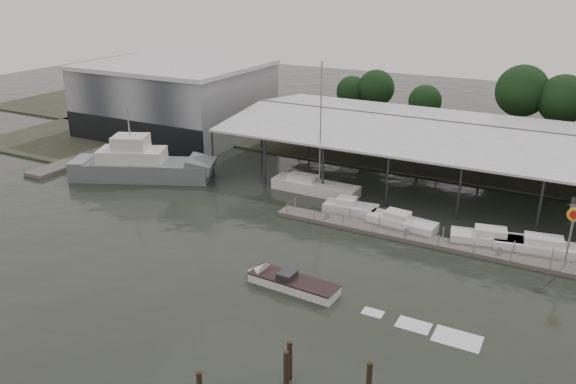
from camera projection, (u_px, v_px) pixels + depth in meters
The scene contains 16 objects.
ground at pixel (218, 250), 49.12m from camera, with size 200.00×200.00×0.00m, color #232921.
land_strip_far at pixel (379, 136), 83.68m from camera, with size 140.00×30.00×0.30m.
land_strip_west at pixel (120, 122), 91.31m from camera, with size 20.00×40.00×0.30m.
storage_warehouse at pixel (176, 98), 84.14m from camera, with size 24.50×20.50×10.50m.
covered_boat_shed at pixel (485, 132), 62.54m from camera, with size 58.24×24.00×6.96m.
trawler_dock at pixel (90, 156), 73.70m from camera, with size 3.00×18.00×0.50m.
floating_dock at pixel (418, 239), 50.72m from camera, with size 28.00×2.00×1.40m.
shell_fuel_sign at pixel (572, 227), 44.12m from camera, with size 1.10×0.18×5.55m.
grey_trawler at pixel (142, 166), 65.87m from camera, with size 17.03×10.81×8.84m.
white_sailboat at pixel (314, 187), 61.93m from camera, with size 9.89×2.83×14.58m.
speedboat_underway at pixel (286, 282), 43.22m from camera, with size 18.82×3.13×2.00m.
moored_cruiser_0 at pixel (350, 208), 56.30m from camera, with size 5.48×2.70×1.70m.
moored_cruiser_1 at pixel (401, 223), 53.00m from camera, with size 6.72×2.93×1.70m.
moored_cruiser_2 at pixel (495, 240), 49.54m from camera, with size 7.98×3.71×1.70m.
moored_cruiser_3 at pixel (548, 249), 47.95m from camera, with size 9.14×3.49×1.70m.
horizon_tree_line at pixel (554, 103), 75.97m from camera, with size 69.89×11.50×10.97m.
Camera 1 is at (26.10, -35.97, 22.40)m, focal length 35.00 mm.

